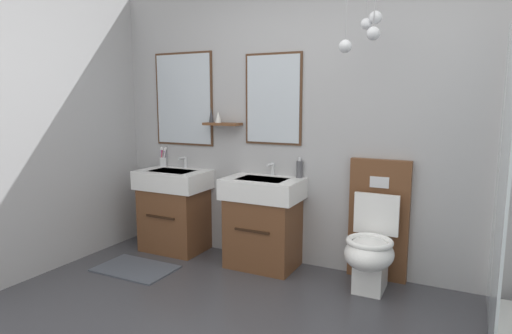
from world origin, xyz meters
name	(u,v)px	position (x,y,z in m)	size (l,w,h in m)	color
wall_back	(339,126)	(-0.02, 1.76, 1.26)	(4.67, 0.62, 2.50)	#A8A8AA
bath_mat	(135,269)	(-1.57, 0.91, 0.01)	(0.68, 0.44, 0.01)	#474C56
vanity_sink_left	(175,208)	(-1.57, 1.50, 0.42)	(0.67, 0.48, 0.80)	brown
tap_on_left_sink	(184,161)	(-1.57, 1.67, 0.87)	(0.03, 0.13, 0.11)	silver
vanity_sink_right	(264,220)	(-0.60, 1.50, 0.42)	(0.67, 0.48, 0.80)	brown
tap_on_right_sink	(272,168)	(-0.60, 1.67, 0.87)	(0.03, 0.13, 0.11)	silver
toilet	(374,240)	(0.36, 1.50, 0.38)	(0.48, 0.62, 1.00)	brown
toothbrush_cup	(163,161)	(-1.83, 1.66, 0.86)	(0.07, 0.07, 0.20)	silver
soap_dispenser	(299,169)	(-0.34, 1.67, 0.87)	(0.06, 0.06, 0.18)	#4C4C51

